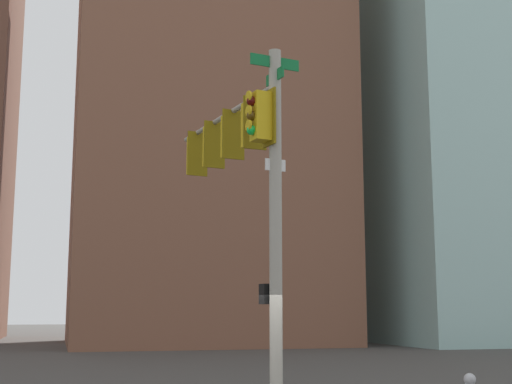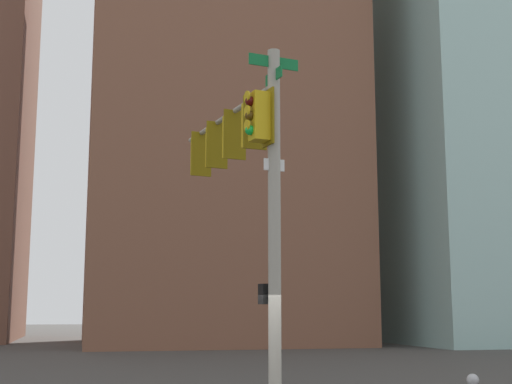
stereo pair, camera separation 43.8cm
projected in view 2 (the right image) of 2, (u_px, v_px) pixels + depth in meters
signal_pole_assembly at (244, 167)px, 15.77m from camera, size 1.61×5.58×7.50m
building_brick_midblock at (217, 124)px, 49.51m from camera, size 17.01×15.30×29.79m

